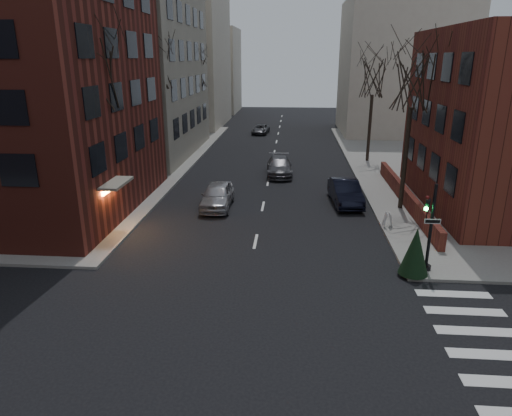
# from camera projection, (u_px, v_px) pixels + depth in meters

# --- Properties ---
(ground) EXTENTS (160.00, 160.00, 0.00)m
(ground) POSITION_uv_depth(u_px,v_px,m) (221.00, 404.00, 12.85)
(ground) COLOR black
(ground) RESTS_ON ground
(building_left_tan) EXTENTS (18.00, 18.00, 28.00)m
(building_left_tan) POSITION_uv_depth(u_px,v_px,m) (91.00, 3.00, 41.88)
(building_left_tan) COLOR gray
(building_left_tan) RESTS_ON ground
(low_wall_right) EXTENTS (0.35, 16.00, 1.00)m
(low_wall_right) POSITION_uv_depth(u_px,v_px,m) (405.00, 196.00, 29.91)
(low_wall_right) COLOR maroon
(low_wall_right) RESTS_ON sidewalk_far_right
(building_distant_la) EXTENTS (14.00, 16.00, 18.00)m
(building_distant_la) POSITION_uv_depth(u_px,v_px,m) (173.00, 59.00, 63.17)
(building_distant_la) COLOR beige
(building_distant_la) RESTS_ON ground
(building_distant_ra) EXTENTS (14.00, 14.00, 16.00)m
(building_distant_ra) POSITION_uv_depth(u_px,v_px,m) (401.00, 68.00, 56.49)
(building_distant_ra) COLOR beige
(building_distant_ra) RESTS_ON ground
(building_distant_lb) EXTENTS (10.00, 12.00, 14.00)m
(building_distant_lb) POSITION_uv_depth(u_px,v_px,m) (209.00, 71.00, 79.73)
(building_distant_lb) COLOR beige
(building_distant_lb) RESTS_ON ground
(traffic_signal) EXTENTS (0.76, 0.44, 4.00)m
(traffic_signal) POSITION_uv_depth(u_px,v_px,m) (429.00, 233.00, 20.15)
(traffic_signal) COLOR black
(traffic_signal) RESTS_ON sidewalk_far_right
(tree_left_a) EXTENTS (4.18, 4.18, 10.26)m
(tree_left_a) POSITION_uv_depth(u_px,v_px,m) (93.00, 74.00, 24.08)
(tree_left_a) COLOR #2D231C
(tree_left_a) RESTS_ON sidewalk_far_left
(tree_left_b) EXTENTS (4.40, 4.40, 10.80)m
(tree_left_b) POSITION_uv_depth(u_px,v_px,m) (157.00, 62.00, 35.30)
(tree_left_b) COLOR #2D231C
(tree_left_b) RESTS_ON sidewalk_far_left
(tree_left_c) EXTENTS (3.96, 3.96, 9.72)m
(tree_left_c) POSITION_uv_depth(u_px,v_px,m) (195.00, 69.00, 48.82)
(tree_left_c) COLOR #2D231C
(tree_left_c) RESTS_ON sidewalk_far_left
(tree_right_a) EXTENTS (3.96, 3.96, 9.72)m
(tree_right_a) POSITION_uv_depth(u_px,v_px,m) (413.00, 80.00, 26.68)
(tree_right_a) COLOR #2D231C
(tree_right_a) RESTS_ON sidewalk_far_right
(tree_right_b) EXTENTS (3.74, 3.74, 9.18)m
(tree_right_b) POSITION_uv_depth(u_px,v_px,m) (374.00, 77.00, 40.06)
(tree_right_b) COLOR #2D231C
(tree_right_b) RESTS_ON sidewalk_far_right
(streetlamp_near) EXTENTS (0.36, 0.36, 6.28)m
(streetlamp_near) POSITION_uv_depth(u_px,v_px,m) (154.00, 131.00, 32.94)
(streetlamp_near) COLOR black
(streetlamp_near) RESTS_ON sidewalk_far_left
(streetlamp_far) EXTENTS (0.36, 0.36, 6.28)m
(streetlamp_far) POSITION_uv_depth(u_px,v_px,m) (205.00, 104.00, 51.86)
(streetlamp_far) COLOR black
(streetlamp_far) RESTS_ON sidewalk_far_left
(parked_sedan) EXTENTS (2.09, 4.97, 1.60)m
(parked_sedan) POSITION_uv_depth(u_px,v_px,m) (345.00, 192.00, 30.16)
(parked_sedan) COLOR black
(parked_sedan) RESTS_ON ground
(car_lane_silver) EXTENTS (1.94, 4.70, 1.59)m
(car_lane_silver) POSITION_uv_depth(u_px,v_px,m) (217.00, 195.00, 29.46)
(car_lane_silver) COLOR #A4A4A9
(car_lane_silver) RESTS_ON ground
(car_lane_gray) EXTENTS (2.31, 5.14, 1.46)m
(car_lane_gray) POSITION_uv_depth(u_px,v_px,m) (279.00, 166.00, 37.54)
(car_lane_gray) COLOR #434247
(car_lane_gray) RESTS_ON ground
(car_lane_far) EXTENTS (2.24, 4.23, 1.13)m
(car_lane_far) POSITION_uv_depth(u_px,v_px,m) (261.00, 129.00, 57.83)
(car_lane_far) COLOR #403F44
(car_lane_far) RESTS_ON ground
(sandwich_board) EXTENTS (0.39, 0.54, 0.84)m
(sandwich_board) POSITION_uv_depth(u_px,v_px,m) (388.00, 220.00, 25.70)
(sandwich_board) COLOR silver
(sandwich_board) RESTS_ON sidewalk_far_right
(evergreen_shrub) EXTENTS (1.67, 1.67, 2.15)m
(evergreen_shrub) POSITION_uv_depth(u_px,v_px,m) (415.00, 251.00, 19.95)
(evergreen_shrub) COLOR black
(evergreen_shrub) RESTS_ON sidewalk_far_right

